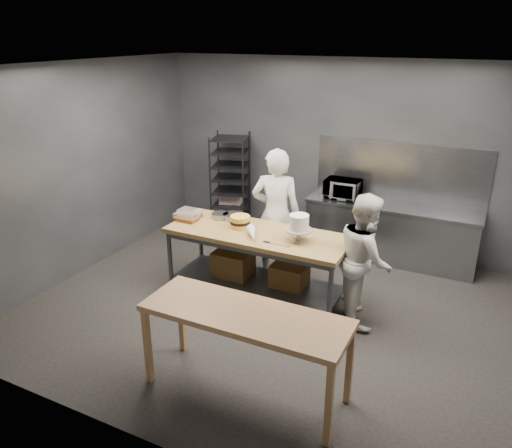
{
  "coord_description": "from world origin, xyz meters",
  "views": [
    {
      "loc": [
        2.32,
        -5.11,
        3.37
      ],
      "look_at": [
        -0.33,
        0.22,
        1.05
      ],
      "focal_mm": 35.0,
      "sensor_mm": 36.0,
      "label": 1
    }
  ],
  "objects_px": {
    "frosted_cake_stand": "(299,225)",
    "chef_behind": "(276,215)",
    "work_table": "(257,256)",
    "near_counter": "(245,321)",
    "chef_right": "(365,259)",
    "microwave": "(343,189)",
    "layer_cake": "(240,222)",
    "speed_rack": "(231,186)"
  },
  "relations": [
    {
      "from": "frosted_cake_stand",
      "to": "chef_behind",
      "type": "bearing_deg",
      "value": 132.13
    },
    {
      "from": "work_table",
      "to": "near_counter",
      "type": "distance_m",
      "value": 1.98
    },
    {
      "from": "chef_behind",
      "to": "chef_right",
      "type": "xyz_separation_m",
      "value": [
        1.43,
        -0.59,
        -0.14
      ]
    },
    {
      "from": "microwave",
      "to": "chef_right",
      "type": "bearing_deg",
      "value": -65.04
    },
    {
      "from": "layer_cake",
      "to": "chef_behind",
      "type": "bearing_deg",
      "value": 66.5
    },
    {
      "from": "near_counter",
      "to": "frosted_cake_stand",
      "type": "xyz_separation_m",
      "value": [
        -0.17,
        1.76,
        0.32
      ]
    },
    {
      "from": "near_counter",
      "to": "speed_rack",
      "type": "relative_size",
      "value": 1.14
    },
    {
      "from": "speed_rack",
      "to": "near_counter",
      "type": "bearing_deg",
      "value": -58.99
    },
    {
      "from": "frosted_cake_stand",
      "to": "layer_cake",
      "type": "relative_size",
      "value": 1.3
    },
    {
      "from": "speed_rack",
      "to": "microwave",
      "type": "distance_m",
      "value": 1.98
    },
    {
      "from": "microwave",
      "to": "frosted_cake_stand",
      "type": "xyz_separation_m",
      "value": [
        0.04,
        -1.95,
        0.09
      ]
    },
    {
      "from": "layer_cake",
      "to": "microwave",
      "type": "bearing_deg",
      "value": 66.18
    },
    {
      "from": "work_table",
      "to": "microwave",
      "type": "bearing_deg",
      "value": 73.72
    },
    {
      "from": "speed_rack",
      "to": "chef_right",
      "type": "xyz_separation_m",
      "value": [
        2.83,
        -1.78,
        -0.04
      ]
    },
    {
      "from": "frosted_cake_stand",
      "to": "layer_cake",
      "type": "distance_m",
      "value": 0.88
    },
    {
      "from": "near_counter",
      "to": "microwave",
      "type": "height_order",
      "value": "microwave"
    },
    {
      "from": "near_counter",
      "to": "speed_rack",
      "type": "height_order",
      "value": "speed_rack"
    },
    {
      "from": "speed_rack",
      "to": "frosted_cake_stand",
      "type": "bearing_deg",
      "value": -42.91
    },
    {
      "from": "near_counter",
      "to": "chef_behind",
      "type": "bearing_deg",
      "value": 107.79
    },
    {
      "from": "near_counter",
      "to": "chef_right",
      "type": "bearing_deg",
      "value": 70.52
    },
    {
      "from": "chef_behind",
      "to": "layer_cake",
      "type": "distance_m",
      "value": 0.64
    },
    {
      "from": "speed_rack",
      "to": "chef_behind",
      "type": "height_order",
      "value": "chef_behind"
    },
    {
      "from": "work_table",
      "to": "layer_cake",
      "type": "bearing_deg",
      "value": 172.77
    },
    {
      "from": "microwave",
      "to": "layer_cake",
      "type": "distance_m",
      "value": 2.04
    },
    {
      "from": "microwave",
      "to": "frosted_cake_stand",
      "type": "bearing_deg",
      "value": -88.75
    },
    {
      "from": "chef_right",
      "to": "microwave",
      "type": "relative_size",
      "value": 3.0
    },
    {
      "from": "chef_behind",
      "to": "layer_cake",
      "type": "xyz_separation_m",
      "value": [
        -0.26,
        -0.59,
        0.05
      ]
    },
    {
      "from": "work_table",
      "to": "layer_cake",
      "type": "distance_m",
      "value": 0.51
    },
    {
      "from": "frosted_cake_stand",
      "to": "microwave",
      "type": "bearing_deg",
      "value": 91.25
    },
    {
      "from": "work_table",
      "to": "frosted_cake_stand",
      "type": "xyz_separation_m",
      "value": [
        0.6,
        -0.05,
        0.57
      ]
    },
    {
      "from": "speed_rack",
      "to": "layer_cake",
      "type": "xyz_separation_m",
      "value": [
        1.14,
        -1.78,
        0.14
      ]
    },
    {
      "from": "frosted_cake_stand",
      "to": "layer_cake",
      "type": "height_order",
      "value": "frosted_cake_stand"
    },
    {
      "from": "work_table",
      "to": "speed_rack",
      "type": "relative_size",
      "value": 1.37
    },
    {
      "from": "near_counter",
      "to": "chef_right",
      "type": "height_order",
      "value": "chef_right"
    },
    {
      "from": "work_table",
      "to": "speed_rack",
      "type": "bearing_deg",
      "value": 127.85
    },
    {
      "from": "chef_behind",
      "to": "microwave",
      "type": "height_order",
      "value": "chef_behind"
    },
    {
      "from": "chef_right",
      "to": "layer_cake",
      "type": "xyz_separation_m",
      "value": [
        -1.69,
        -0.0,
        0.19
      ]
    },
    {
      "from": "microwave",
      "to": "frosted_cake_stand",
      "type": "relative_size",
      "value": 1.57
    },
    {
      "from": "layer_cake",
      "to": "frosted_cake_stand",
      "type": "bearing_deg",
      "value": -5.54
    },
    {
      "from": "speed_rack",
      "to": "chef_behind",
      "type": "relative_size",
      "value": 0.92
    },
    {
      "from": "work_table",
      "to": "chef_behind",
      "type": "xyz_separation_m",
      "value": [
        -0.01,
        0.62,
        0.38
      ]
    },
    {
      "from": "near_counter",
      "to": "frosted_cake_stand",
      "type": "bearing_deg",
      "value": 95.58
    }
  ]
}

